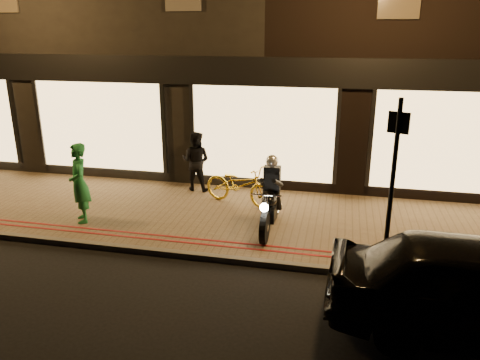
{
  "coord_description": "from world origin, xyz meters",
  "views": [
    {
      "loc": [
        1.95,
        -7.53,
        4.17
      ],
      "look_at": [
        -0.08,
        1.65,
        1.1
      ],
      "focal_mm": 35.0,
      "sensor_mm": 36.0,
      "label": 1
    }
  ],
  "objects_px": {
    "bicycle_gold": "(240,185)",
    "person_green": "(79,183)",
    "sign_post": "(393,178)",
    "motorcycle": "(270,202)"
  },
  "relations": [
    {
      "from": "bicycle_gold",
      "to": "person_green",
      "type": "xyz_separation_m",
      "value": [
        -3.14,
        -1.76,
        0.39
      ]
    },
    {
      "from": "motorcycle",
      "to": "person_green",
      "type": "relative_size",
      "value": 1.11
    },
    {
      "from": "sign_post",
      "to": "bicycle_gold",
      "type": "xyz_separation_m",
      "value": [
        -3.18,
        2.52,
        -1.19
      ]
    },
    {
      "from": "motorcycle",
      "to": "sign_post",
      "type": "distance_m",
      "value": 2.76
    },
    {
      "from": "sign_post",
      "to": "motorcycle",
      "type": "bearing_deg",
      "value": 151.31
    },
    {
      "from": "sign_post",
      "to": "person_green",
      "type": "relative_size",
      "value": 1.72
    },
    {
      "from": "person_green",
      "to": "bicycle_gold",
      "type": "bearing_deg",
      "value": 83.23
    },
    {
      "from": "sign_post",
      "to": "bicycle_gold",
      "type": "bearing_deg",
      "value": 141.55
    },
    {
      "from": "sign_post",
      "to": "bicycle_gold",
      "type": "height_order",
      "value": "sign_post"
    },
    {
      "from": "motorcycle",
      "to": "bicycle_gold",
      "type": "bearing_deg",
      "value": 126.03
    }
  ]
}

